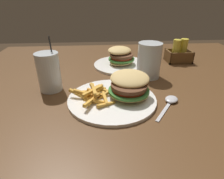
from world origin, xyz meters
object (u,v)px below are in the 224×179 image
(spoon, at_px, (171,101))
(beer_glass, at_px, (149,61))
(juice_glass, at_px, (49,73))
(meal_plate_far, at_px, (121,60))
(condiment_caddy, at_px, (179,54))
(meal_plate_near, at_px, (120,92))

(spoon, bearing_deg, beer_glass, 42.76)
(beer_glass, distance_m, juice_glass, 0.39)
(meal_plate_far, xyz_separation_m, condiment_caddy, (0.30, 0.04, 0.01))
(meal_plate_far, bearing_deg, juice_glass, -140.72)
(meal_plate_near, relative_size, meal_plate_far, 1.10)
(juice_glass, bearing_deg, meal_plate_far, 39.28)
(juice_glass, bearing_deg, beer_glass, 13.41)
(meal_plate_far, bearing_deg, condiment_caddy, 7.20)
(juice_glass, bearing_deg, condiment_caddy, 24.82)
(juice_glass, distance_m, spoon, 0.43)
(meal_plate_near, relative_size, juice_glass, 1.52)
(juice_glass, distance_m, condiment_caddy, 0.64)
(condiment_caddy, bearing_deg, beer_glass, -138.49)
(spoon, bearing_deg, meal_plate_near, 116.23)
(meal_plate_near, height_order, juice_glass, juice_glass)
(meal_plate_far, bearing_deg, meal_plate_near, -97.39)
(meal_plate_far, distance_m, condiment_caddy, 0.30)
(meal_plate_near, distance_m, beer_glass, 0.23)
(beer_glass, distance_m, meal_plate_far, 0.18)
(meal_plate_near, bearing_deg, spoon, -10.30)
(condiment_caddy, bearing_deg, juice_glass, -155.18)
(spoon, distance_m, condiment_caddy, 0.43)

